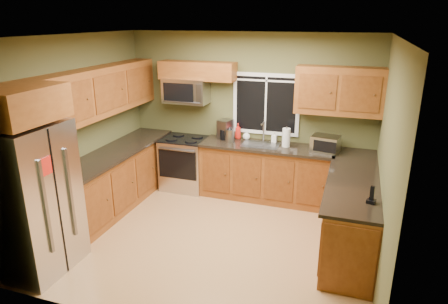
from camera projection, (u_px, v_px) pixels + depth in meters
The scene contains 29 objects.
floor at pixel (213, 237), 5.56m from camera, with size 4.20×4.20×0.00m, color #B07E4D.
ceiling at pixel (211, 36), 4.70m from camera, with size 4.20×4.20×0.00m, color white.
back_wall at pixel (248, 115), 6.75m from camera, with size 4.20×4.20×0.00m, color brown.
front_wall at pixel (141, 204), 3.52m from camera, with size 4.20×4.20×0.00m, color brown.
left_wall at pixel (75, 131), 5.76m from camera, with size 3.60×3.60×0.00m, color brown.
right_wall at pixel (386, 163), 4.50m from camera, with size 3.60×3.60×0.00m, color brown.
window at pixel (266, 104), 6.58m from camera, with size 1.12×0.03×1.02m.
base_cabinets_left at pixel (117, 179), 6.39m from camera, with size 0.60×2.65×0.90m, color brown.
countertop_left at pixel (116, 152), 6.23m from camera, with size 0.65×2.65×0.04m, color black.
base_cabinets_back at pixel (267, 173), 6.64m from camera, with size 2.17×0.60×0.90m, color brown.
countertop_back at pixel (267, 147), 6.47m from camera, with size 2.17×0.65×0.04m, color black.
base_cabinets_peninsula at pixel (352, 210), 5.37m from camera, with size 0.60×2.52×0.90m.
countertop_peninsula at pixel (353, 177), 5.23m from camera, with size 0.65×2.50×0.04m, color black.
upper_cabinets_left at pixel (101, 91), 5.98m from camera, with size 0.33×2.65×0.72m, color brown.
upper_cabinets_back_left at pixel (197, 71), 6.63m from camera, with size 1.30×0.33×0.30m, color brown.
upper_cabinets_back_right at pixel (339, 91), 6.00m from camera, with size 1.30×0.33×0.72m, color brown.
upper_cabinet_over_fridge at pixel (17, 104), 4.27m from camera, with size 0.72×0.90×0.38m, color brown.
refrigerator at pixel (33, 200), 4.63m from camera, with size 0.74×0.90×1.80m.
range at pixel (185, 163), 7.05m from camera, with size 0.76×0.69×0.94m.
microwave at pixel (186, 91), 6.77m from camera, with size 0.76×0.41×0.42m.
sink at pixel (261, 144), 6.51m from camera, with size 0.60×0.42×0.36m.
toaster_oven at pixel (325, 144), 6.13m from camera, with size 0.45×0.38×0.25m.
coffee_maker at pixel (225, 130), 6.80m from camera, with size 0.25×0.30×0.32m.
kettle at pixel (230, 135), 6.59m from camera, with size 0.18×0.18×0.27m.
paper_towel_roll at pixel (286, 138), 6.37m from camera, with size 0.15×0.15×0.33m.
soap_bottle_a at pixel (238, 131), 6.79m from camera, with size 0.10×0.10×0.27m, color red.
soap_bottle_b at pixel (274, 137), 6.61m from camera, with size 0.08×0.08×0.18m, color white.
soap_bottle_c at pixel (246, 135), 6.77m from camera, with size 0.12×0.12×0.16m, color white.
cordless_phone at pixel (372, 198), 4.44m from camera, with size 0.11×0.11×0.20m.
Camera 1 is at (1.70, -4.59, 2.91)m, focal length 32.00 mm.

